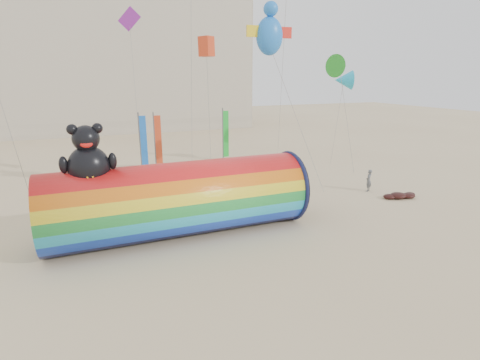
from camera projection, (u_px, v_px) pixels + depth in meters
name	position (u px, v px, depth m)	size (l,w,h in m)	color
ground	(242.00, 230.00, 20.47)	(160.00, 160.00, 0.00)	#CCB58C
hotel_building	(43.00, 60.00, 54.16)	(60.40, 15.40, 20.60)	#B7AD99
windsock_assembly	(180.00, 197.00, 19.45)	(13.37, 4.07, 6.16)	red
kite_handler	(369.00, 180.00, 27.17)	(0.59, 0.39, 1.61)	#53565A
fabric_bundle	(400.00, 195.00, 25.82)	(2.62, 1.35, 0.41)	#3F110B
festival_banners	(177.00, 139.00, 33.66)	(8.78, 1.99, 5.20)	#59595E
flying_kites	(260.00, 6.00, 23.14)	(24.78, 13.75, 9.91)	orange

